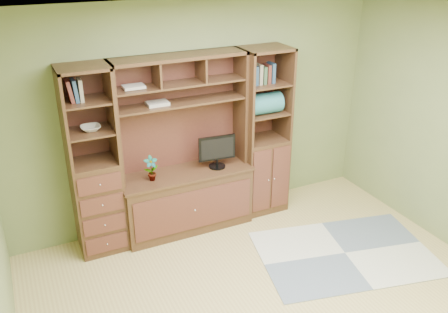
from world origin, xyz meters
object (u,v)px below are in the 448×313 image
center_hutch (185,148)px  monitor (217,146)px  left_tower (94,163)px  right_tower (263,133)px

center_hutch → monitor: size_ratio=3.84×
left_tower → right_tower: (2.02, 0.00, 0.00)m
center_hutch → right_tower: same height
right_tower → monitor: size_ratio=3.84×
center_hutch → monitor: 0.38m
center_hutch → monitor: bearing=-5.3°
center_hutch → left_tower: bearing=177.7°
left_tower → monitor: (1.38, -0.07, -0.03)m
right_tower → monitor: bearing=-173.4°
center_hutch → left_tower: (-1.00, 0.04, 0.00)m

